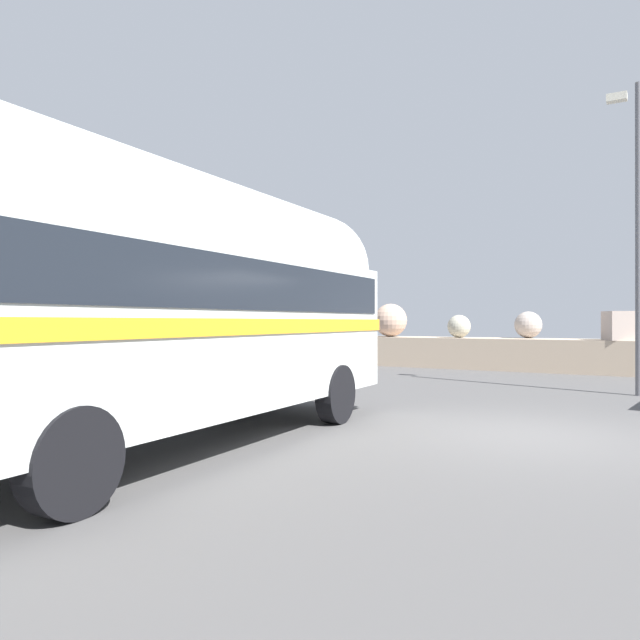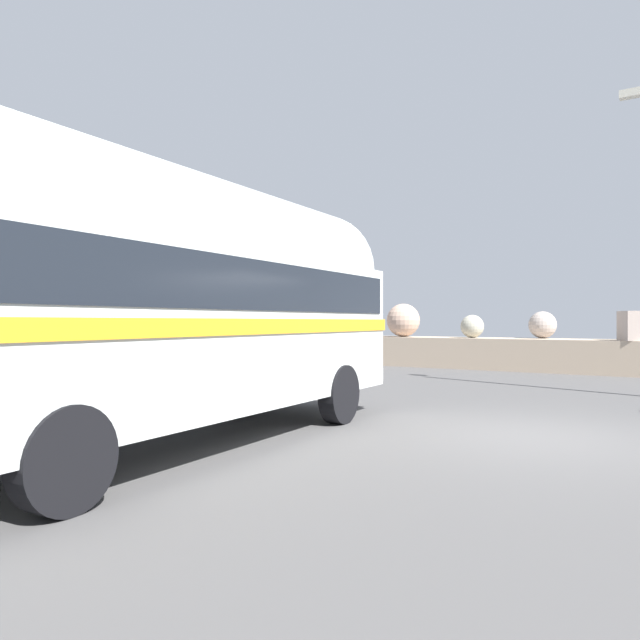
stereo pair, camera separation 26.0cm
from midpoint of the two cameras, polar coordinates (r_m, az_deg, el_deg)
name	(u,v)px [view 2 (the right image)]	position (r m, az deg, el deg)	size (l,w,h in m)	color
ground	(534,437)	(9.30, 20.72, -10.54)	(32.00, 26.00, 0.02)	#4B4A4A
breakwater	(610,351)	(20.91, 26.57, -2.70)	(31.36, 2.09, 2.41)	tan
vintage_coach	(178,295)	(8.11, -12.70, 2.41)	(3.03, 8.74, 3.70)	black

